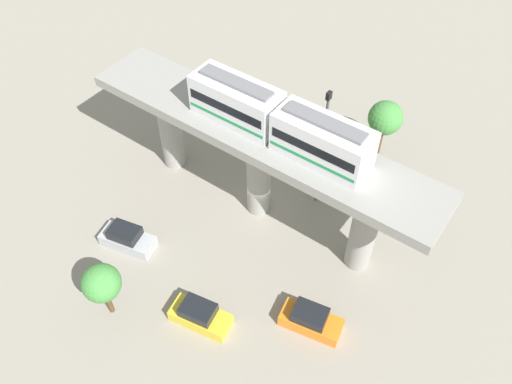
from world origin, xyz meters
TOP-DOWN VIEW (x-y plane):
  - ground_plane at (0.00, 0.00)m, footprint 120.00×120.00m
  - viaduct at (0.00, 0.00)m, footprint 5.20×28.00m
  - train at (0.00, -1.54)m, footprint 2.64×13.55m
  - parked_car_silver at (-8.97, 5.97)m, footprint 2.71×4.50m
  - parked_car_yellow at (-10.75, -2.76)m, footprint 2.55×4.46m
  - parked_car_orange at (-6.62, -9.08)m, footprint 2.59×4.47m
  - tree_near_viaduct at (6.71, -4.67)m, footprint 2.65×2.65m
  - tree_mid_lot at (11.61, -4.93)m, footprint 2.98×2.98m
  - tree_far_corner at (-13.76, 2.80)m, footprint 2.63×2.63m
  - signal_post at (3.40, -3.41)m, footprint 0.44×0.28m

SIDE VIEW (x-z plane):
  - ground_plane at x=0.00m, z-range 0.00..0.00m
  - parked_car_silver at x=-8.97m, z-range -0.14..1.62m
  - parked_car_yellow at x=-10.75m, z-range -0.14..1.62m
  - parked_car_orange at x=-6.62m, z-range -0.14..1.62m
  - tree_far_corner at x=-13.76m, z-range 1.08..5.95m
  - tree_near_viaduct at x=6.71m, z-range 1.20..6.35m
  - tree_mid_lot at x=11.61m, z-range 1.22..6.72m
  - signal_post at x=3.40m, z-range 0.53..11.65m
  - viaduct at x=0.00m, z-range 2.08..10.60m
  - train at x=0.00m, z-range 8.43..11.67m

